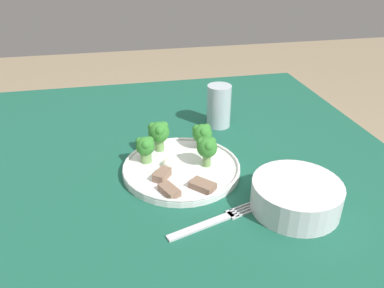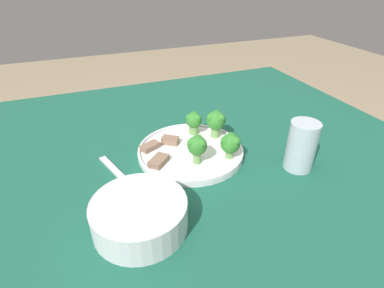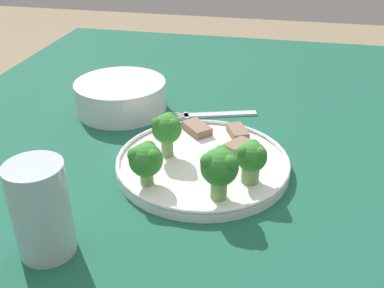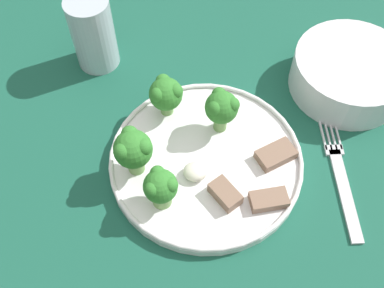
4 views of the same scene
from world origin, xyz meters
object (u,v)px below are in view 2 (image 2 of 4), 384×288
Objects in this scene: drinking_glass at (301,148)px; cream_bowl at (140,216)px; dinner_plate at (191,151)px; fork at (120,176)px.

cream_bowl is at bearing 7.08° from drinking_glass.
dinner_plate is 1.53× the size of cream_bowl.
fork is 1.60× the size of drinking_glass.
fork is at bearing 8.27° from dinner_plate.
fork is at bearing -86.83° from cream_bowl.
drinking_glass is at bearing -172.92° from cream_bowl.
dinner_plate is 0.17m from fork.
fork is 1.09× the size of cream_bowl.
dinner_plate is 1.40× the size of fork.
dinner_plate is at bearing -34.02° from drinking_glass.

